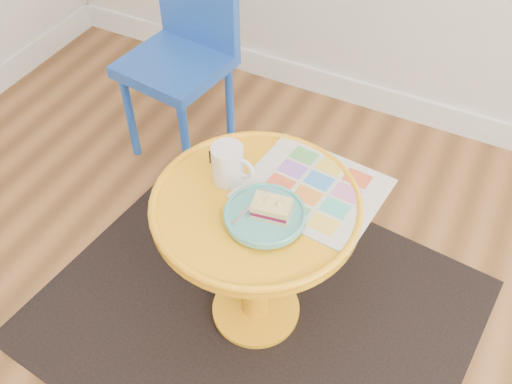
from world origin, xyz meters
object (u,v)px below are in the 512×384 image
at_px(newspaper, 313,189).
at_px(mug, 228,163).
at_px(plate, 265,215).
at_px(chair, 184,46).
at_px(side_table, 256,238).

relative_size(newspaper, mug, 2.89).
xyz_separation_m(mug, plate, (0.15, -0.09, -0.04)).
relative_size(chair, newspaper, 2.26).
xyz_separation_m(chair, newspaper, (0.74, -0.53, 0.07)).
bearing_deg(mug, plate, -28.69).
bearing_deg(plate, chair, 134.55).
bearing_deg(side_table, mug, 157.37).
bearing_deg(plate, side_table, 136.70).
height_order(mug, plate, mug).
relative_size(side_table, chair, 0.70).
bearing_deg(plate, mug, 149.71).
height_order(side_table, plate, plate).
relative_size(side_table, newspaper, 1.57).
relative_size(newspaper, plate, 1.72).
height_order(side_table, chair, chair).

